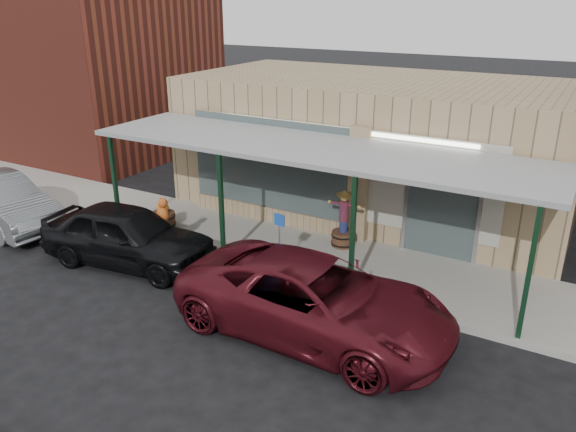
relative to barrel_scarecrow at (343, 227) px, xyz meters
The scene contains 11 objects.
ground 4.58m from the barrel_scarecrow, 96.97° to the right, with size 120.00×120.00×0.00m, color black.
sidewalk 1.22m from the barrel_scarecrow, 121.69° to the right, with size 40.00×3.20×0.15m, color gray.
storefront 3.97m from the barrel_scarecrow, 98.52° to the left, with size 12.00×6.25×4.20m.
awning 2.55m from the barrel_scarecrow, 120.61° to the right, with size 12.00×3.00×3.04m.
block_buildings_near 5.81m from the barrel_scarecrow, 72.81° to the left, with size 61.00×8.00×8.00m.
barrel_scarecrow is the anchor object (origin of this frame).
barrel_pumpkin 5.40m from the barrel_scarecrow, 165.02° to the right, with size 0.88×0.88×0.80m.
handicap_sign 2.27m from the barrel_scarecrow, 110.93° to the right, with size 0.31×0.06×1.48m.
parked_sedan 5.74m from the barrel_scarecrow, 142.46° to the right, with size 4.86×2.43×1.62m.
car_maroon 4.21m from the barrel_scarecrow, 73.67° to the right, with size 2.67×5.80×1.61m, color #4D0F18.
car_grey 10.37m from the barrel_scarecrow, 160.06° to the right, with size 1.65×4.73×1.56m, color slate.
Camera 1 is at (6.22, -8.56, 6.61)m, focal length 35.00 mm.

